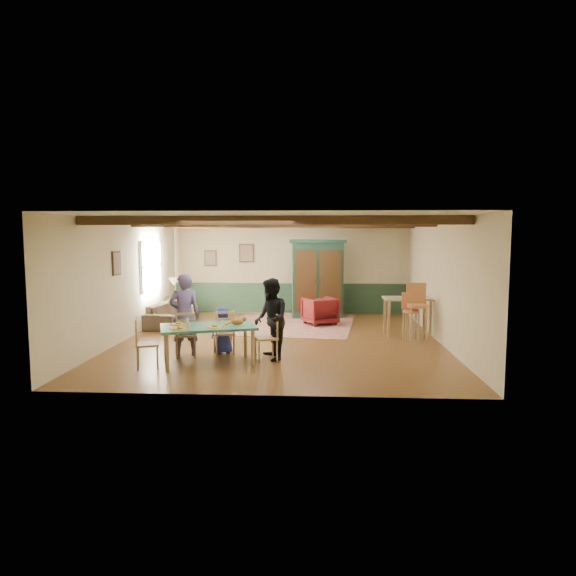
# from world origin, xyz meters

# --- Properties ---
(floor) EXTENTS (8.00, 8.00, 0.00)m
(floor) POSITION_xyz_m (0.00, 0.00, 0.00)
(floor) COLOR #543317
(floor) RESTS_ON ground
(wall_back) EXTENTS (7.00, 0.02, 2.70)m
(wall_back) POSITION_xyz_m (0.00, 4.00, 1.35)
(wall_back) COLOR beige
(wall_back) RESTS_ON floor
(wall_left) EXTENTS (0.02, 8.00, 2.70)m
(wall_left) POSITION_xyz_m (-3.50, 0.00, 1.35)
(wall_left) COLOR beige
(wall_left) RESTS_ON floor
(wall_right) EXTENTS (0.02, 8.00, 2.70)m
(wall_right) POSITION_xyz_m (3.50, 0.00, 1.35)
(wall_right) COLOR beige
(wall_right) RESTS_ON floor
(ceiling) EXTENTS (7.00, 8.00, 0.02)m
(ceiling) POSITION_xyz_m (0.00, 0.00, 2.70)
(ceiling) COLOR white
(ceiling) RESTS_ON wall_back
(wainscot_back) EXTENTS (6.95, 0.03, 0.90)m
(wainscot_back) POSITION_xyz_m (0.00, 3.98, 0.45)
(wainscot_back) COLOR #223E2B
(wainscot_back) RESTS_ON floor
(ceiling_beam_front) EXTENTS (6.95, 0.16, 0.16)m
(ceiling_beam_front) POSITION_xyz_m (0.00, -2.30, 2.61)
(ceiling_beam_front) COLOR black
(ceiling_beam_front) RESTS_ON ceiling
(ceiling_beam_mid) EXTENTS (6.95, 0.16, 0.16)m
(ceiling_beam_mid) POSITION_xyz_m (0.00, 0.40, 2.61)
(ceiling_beam_mid) COLOR black
(ceiling_beam_mid) RESTS_ON ceiling
(ceiling_beam_back) EXTENTS (6.95, 0.16, 0.16)m
(ceiling_beam_back) POSITION_xyz_m (0.00, 3.00, 2.61)
(ceiling_beam_back) COLOR black
(ceiling_beam_back) RESTS_ON ceiling
(window_left) EXTENTS (0.06, 1.60, 1.30)m
(window_left) POSITION_xyz_m (-3.47, 1.70, 1.55)
(window_left) COLOR white
(window_left) RESTS_ON wall_left
(picture_left_wall) EXTENTS (0.04, 0.42, 0.52)m
(picture_left_wall) POSITION_xyz_m (-3.47, -0.60, 1.75)
(picture_left_wall) COLOR gray
(picture_left_wall) RESTS_ON wall_left
(picture_back_a) EXTENTS (0.45, 0.04, 0.55)m
(picture_back_a) POSITION_xyz_m (-1.30, 3.97, 1.80)
(picture_back_a) COLOR gray
(picture_back_a) RESTS_ON wall_back
(picture_back_b) EXTENTS (0.38, 0.04, 0.48)m
(picture_back_b) POSITION_xyz_m (-2.40, 3.97, 1.65)
(picture_back_b) COLOR gray
(picture_back_b) RESTS_ON wall_back
(dining_table) EXTENTS (1.90, 1.42, 0.70)m
(dining_table) POSITION_xyz_m (-1.17, -2.20, 0.35)
(dining_table) COLOR #226D59
(dining_table) RESTS_ON floor
(dining_chair_far_left) EXTENTS (0.50, 0.52, 0.89)m
(dining_chair_far_left) POSITION_xyz_m (-1.74, -1.68, 0.45)
(dining_chair_far_left) COLOR #A68353
(dining_chair_far_left) RESTS_ON floor
(dining_chair_far_right) EXTENTS (0.50, 0.52, 0.89)m
(dining_chair_far_right) POSITION_xyz_m (-1.02, -1.44, 0.45)
(dining_chair_far_right) COLOR #A68353
(dining_chair_far_right) RESTS_ON floor
(dining_chair_end_left) EXTENTS (0.52, 0.50, 0.89)m
(dining_chair_end_left) POSITION_xyz_m (-2.20, -2.54, 0.45)
(dining_chair_end_left) COLOR #A68353
(dining_chair_end_left) RESTS_ON floor
(dining_chair_end_right) EXTENTS (0.52, 0.50, 0.89)m
(dining_chair_end_right) POSITION_xyz_m (-0.14, -1.87, 0.45)
(dining_chair_end_right) COLOR #A68353
(dining_chair_end_right) RESTS_ON floor
(person_man) EXTENTS (0.68, 0.55, 1.62)m
(person_man) POSITION_xyz_m (-1.76, -1.60, 0.81)
(person_man) COLOR slate
(person_man) RESTS_ON floor
(person_woman) EXTENTS (0.79, 0.90, 1.55)m
(person_woman) POSITION_xyz_m (-0.05, -1.84, 0.77)
(person_woman) COLOR black
(person_woman) RESTS_ON floor
(person_child) EXTENTS (0.53, 0.43, 0.94)m
(person_child) POSITION_xyz_m (-1.05, -1.37, 0.47)
(person_child) COLOR #2835A0
(person_child) RESTS_ON floor
(cat) EXTENTS (0.36, 0.23, 0.17)m
(cat) POSITION_xyz_m (-0.65, -2.13, 0.79)
(cat) COLOR orange
(cat) RESTS_ON dining_table
(place_setting_near_left) EXTENTS (0.44, 0.38, 0.11)m
(place_setting_near_left) POSITION_xyz_m (-1.59, -2.59, 0.76)
(place_setting_near_left) COLOR yellow
(place_setting_near_left) RESTS_ON dining_table
(place_setting_near_center) EXTENTS (0.44, 0.38, 0.11)m
(place_setting_near_center) POSITION_xyz_m (-1.01, -2.40, 0.76)
(place_setting_near_center) COLOR yellow
(place_setting_near_center) RESTS_ON dining_table
(place_setting_far_left) EXTENTS (0.44, 0.38, 0.11)m
(place_setting_far_left) POSITION_xyz_m (-1.73, -2.14, 0.76)
(place_setting_far_left) COLOR yellow
(place_setting_far_left) RESTS_ON dining_table
(place_setting_far_right) EXTENTS (0.44, 0.38, 0.11)m
(place_setting_far_right) POSITION_xyz_m (-0.75, -1.82, 0.76)
(place_setting_far_right) COLOR yellow
(place_setting_far_right) RESTS_ON dining_table
(area_rug) EXTENTS (3.63, 4.15, 0.01)m
(area_rug) POSITION_xyz_m (0.13, 2.11, 0.01)
(area_rug) COLOR tan
(area_rug) RESTS_ON floor
(armoire) EXTENTS (1.62, 0.77, 2.22)m
(armoire) POSITION_xyz_m (0.82, 3.19, 1.11)
(armoire) COLOR #133024
(armoire) RESTS_ON floor
(armchair) EXTENTS (1.05, 1.06, 0.72)m
(armchair) POSITION_xyz_m (0.89, 2.04, 0.36)
(armchair) COLOR #430D12
(armchair) RESTS_ON floor
(sofa) EXTENTS (0.97, 2.06, 0.58)m
(sofa) POSITION_xyz_m (-2.97, 1.73, 0.29)
(sofa) COLOR #3F3227
(sofa) RESTS_ON floor
(end_table) EXTENTS (0.55, 0.55, 0.60)m
(end_table) POSITION_xyz_m (-3.19, 2.78, 0.30)
(end_table) COLOR black
(end_table) RESTS_ON floor
(table_lamp) EXTENTS (0.32, 0.32, 0.55)m
(table_lamp) POSITION_xyz_m (-3.19, 2.78, 0.88)
(table_lamp) COLOR tan
(table_lamp) RESTS_ON end_table
(counter_table) EXTENTS (1.12, 0.69, 0.91)m
(counter_table) POSITION_xyz_m (2.91, 0.61, 0.45)
(counter_table) COLOR beige
(counter_table) RESTS_ON floor
(bar_stool_left) EXTENTS (0.39, 0.43, 1.07)m
(bar_stool_left) POSITION_xyz_m (2.90, 0.09, 0.53)
(bar_stool_left) COLOR #CC814F
(bar_stool_left) RESTS_ON floor
(bar_stool_right) EXTENTS (0.46, 0.50, 1.29)m
(bar_stool_right) POSITION_xyz_m (3.03, 0.01, 0.64)
(bar_stool_right) COLOR #CC814F
(bar_stool_right) RESTS_ON floor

